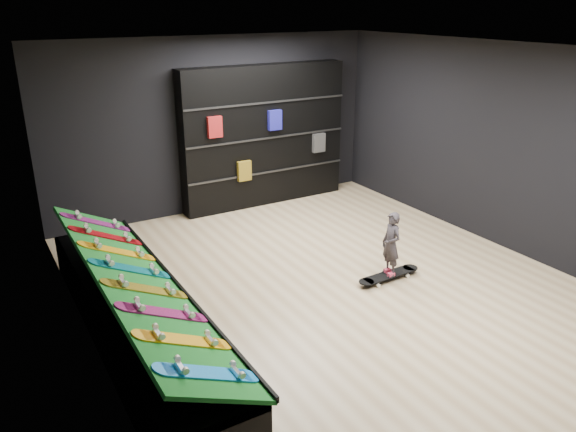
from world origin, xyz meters
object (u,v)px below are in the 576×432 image
display_rack (137,319)px  child (390,256)px  floor_skateboard (389,277)px  back_shelving (264,136)px

display_rack → child: child is taller
floor_skateboard → back_shelving: bearing=87.3°
floor_skateboard → child: child is taller
display_rack → back_shelving: 4.85m
back_shelving → child: bearing=-91.2°
display_rack → child: size_ratio=8.55×
display_rack → back_shelving: back_shelving is taller
back_shelving → floor_skateboard: size_ratio=3.19×
floor_skateboard → child: (0.00, 0.00, 0.31)m
floor_skateboard → child: 0.31m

